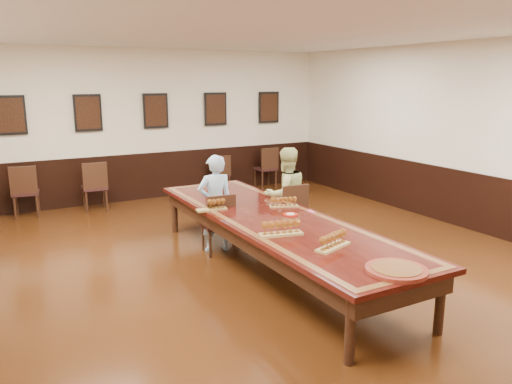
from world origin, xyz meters
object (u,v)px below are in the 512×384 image
person_woman (286,195)px  carved_platter (396,270)px  spare_chair_a (25,191)px  spare_chair_b (94,186)px  chair_woman (289,213)px  spare_chair_d (266,167)px  chair_man (218,223)px  conference_table (274,227)px  person_man (215,204)px  spare_chair_c (219,173)px

person_woman → carved_platter: size_ratio=2.03×
spare_chair_a → spare_chair_b: 1.25m
chair_woman → spare_chair_b: size_ratio=0.98×
spare_chair_a → spare_chair_d: 5.31m
chair_man → person_woman: bearing=-173.3°
chair_man → chair_woman: bearing=-178.2°
spare_chair_a → spare_chair_b: (1.24, -0.13, -0.01)m
person_woman → conference_table: 1.35m
person_man → conference_table: bearing=113.6°
spare_chair_c → carved_platter: spare_chair_c is taller
spare_chair_c → person_woman: 3.84m
spare_chair_b → spare_chair_d: bearing=-173.8°
person_man → spare_chair_a: bearing=-50.4°
spare_chair_a → spare_chair_d: (5.31, 0.11, -0.01)m
spare_chair_c → person_man: (-1.77, -3.70, 0.31)m
spare_chair_d → conference_table: size_ratio=0.19×
spare_chair_d → carved_platter: 7.45m
spare_chair_c → chair_woman: bearing=83.6°
chair_man → spare_chair_c: bearing=-109.2°
spare_chair_b → person_man: bearing=110.8°
chair_woman → carved_platter: size_ratio=1.30×
chair_man → spare_chair_a: size_ratio=0.93×
chair_woman → spare_chair_a: 5.12m
chair_man → spare_chair_b: size_ratio=0.94×
chair_woman → spare_chair_d: 4.20m
chair_woman → person_man: (-1.20, 0.18, 0.25)m
chair_man → spare_chair_a: bearing=-51.3°
conference_table → spare_chair_b: bearing=108.0°
chair_man → conference_table: bearing=115.7°
spare_chair_a → spare_chair_c: spare_chair_a is taller
person_man → person_woman: size_ratio=0.98×
chair_man → spare_chair_b: (-1.09, 3.48, 0.03)m
spare_chair_a → spare_chair_d: spare_chair_a is taller
spare_chair_c → conference_table: (-1.42, -4.82, 0.18)m
spare_chair_a → person_woman: size_ratio=0.66×
spare_chair_d → conference_table: 5.42m
chair_woman → conference_table: size_ratio=0.19×
person_woman → person_man: bearing=-1.7°
chair_woman → spare_chair_c: (0.58, 3.88, -0.05)m
chair_man → person_woman: (1.21, 0.02, 0.29)m
carved_platter → chair_man: bearing=96.9°
chair_woman → chair_man: bearing=-1.9°
person_man → carved_platter: (0.39, -3.36, 0.03)m
spare_chair_b → spare_chair_c: size_ratio=1.14×
spare_chair_d → spare_chair_a: bearing=2.2°
spare_chair_a → person_man: bearing=132.4°
spare_chair_b → carved_platter: (1.49, -6.74, 0.28)m
spare_chair_d → person_woman: (-1.76, -3.71, 0.27)m
chair_man → spare_chair_b: bearing=-66.6°
chair_man → spare_chair_c: (1.78, 3.80, -0.03)m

